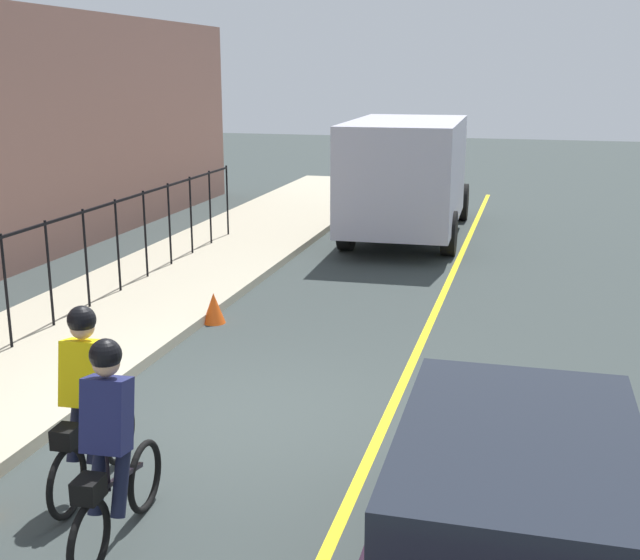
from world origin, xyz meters
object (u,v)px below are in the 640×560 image
Objects in this scene: cyclist_lead at (86,402)px; patrol_sedan at (514,523)px; box_truck_background at (409,171)px; cyclist_follow at (110,447)px; traffic_cone_near at (214,308)px.

cyclist_lead is 0.41× the size of patrol_sedan.
box_truck_background is at bearing 11.41° from patrol_sedan.
cyclist_follow reaches higher than traffic_cone_near.
box_truck_background is 13.88× the size of traffic_cone_near.
cyclist_follow reaches higher than patrol_sedan.
traffic_cone_near is at bearing 164.44° from box_truck_background.
cyclist_lead is 12.85m from box_truck_background.
cyclist_lead is 1.00× the size of cyclist_follow.
traffic_cone_near is at bearing 11.52° from cyclist_follow.
box_truck_background is (12.80, -0.95, 0.64)m from cyclist_lead.
cyclist_follow is 13.58m from box_truck_background.
patrol_sedan is at bearing -96.07° from cyclist_follow.
box_truck_background is (13.56, -0.28, 0.64)m from cyclist_follow.
cyclist_lead is 0.27× the size of box_truck_background.
cyclist_lead is 1.02m from cyclist_follow.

